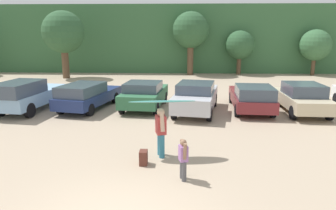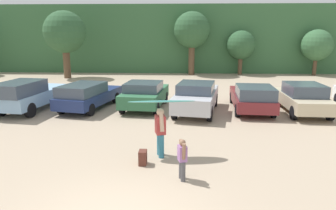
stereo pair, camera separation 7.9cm
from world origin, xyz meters
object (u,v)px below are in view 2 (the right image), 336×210
object	(u,v)px
parked_car_forest_green	(145,94)
parked_car_champagne	(303,98)
parked_car_silver	(196,97)
person_child	(182,157)
parked_car_navy	(88,95)
parked_car_sky_blue	(29,94)
parked_car_maroon	(252,97)
person_adult	(160,129)
backpack_dropped	(143,158)
surfboard_teal	(162,101)

from	to	relation	value
parked_car_forest_green	parked_car_champagne	size ratio (longest dim) A/B	1.00
parked_car_silver	person_child	world-z (taller)	parked_car_silver
parked_car_navy	parked_car_champagne	size ratio (longest dim) A/B	1.12
parked_car_navy	parked_car_sky_blue	bearing A→B (deg)	112.70
parked_car_sky_blue	parked_car_maroon	xyz separation A→B (m)	(11.52, 0.45, -0.14)
parked_car_champagne	person_child	size ratio (longest dim) A/B	3.70
parked_car_navy	parked_car_maroon	distance (m)	8.63
parked_car_navy	parked_car_champagne	distance (m)	11.11
person_adult	parked_car_champagne	bearing A→B (deg)	-153.07
parked_car_champagne	person_child	xyz separation A→B (m)	(-6.09, -7.77, -0.12)
parked_car_maroon	backpack_dropped	size ratio (longest dim) A/B	10.69
parked_car_forest_green	backpack_dropped	xyz separation A→B (m)	(0.79, -7.45, -0.54)
person_child	backpack_dropped	bearing A→B (deg)	-53.77
person_child	surfboard_teal	bearing A→B (deg)	-84.24
parked_car_maroon	backpack_dropped	bearing A→B (deg)	149.40
parked_car_sky_blue	parked_car_forest_green	distance (m)	5.96
parked_car_silver	parked_car_champagne	world-z (taller)	parked_car_silver
parked_car_sky_blue	person_adult	xyz separation A→B (m)	(7.19, -5.87, 0.05)
parked_car_champagne	backpack_dropped	bearing A→B (deg)	134.49
person_adult	surfboard_teal	size ratio (longest dim) A/B	0.73
person_child	parked_car_sky_blue	bearing A→B (deg)	-58.58
parked_car_silver	surfboard_teal	distance (m)	6.05
parked_car_sky_blue	parked_car_maroon	size ratio (longest dim) A/B	1.04
parked_car_forest_green	parked_car_silver	size ratio (longest dim) A/B	0.89
parked_car_maroon	person_adult	xyz separation A→B (m)	(-4.33, -6.32, 0.19)
person_child	parked_car_silver	bearing A→B (deg)	-110.27
parked_car_champagne	parked_car_silver	bearing A→B (deg)	93.48
parked_car_champagne	parked_car_sky_blue	bearing A→B (deg)	92.45
parked_car_champagne	person_adult	distance (m)	9.13
parked_car_navy	person_adult	size ratio (longest dim) A/B	2.97
parked_car_navy	person_child	world-z (taller)	parked_car_navy
parked_car_maroon	parked_car_champagne	distance (m)	2.49
parked_car_sky_blue	parked_car_navy	size ratio (longest dim) A/B	1.03
parked_car_sky_blue	person_child	bearing A→B (deg)	-126.19
parked_car_maroon	surfboard_teal	bearing A→B (deg)	149.27
surfboard_teal	person_adult	bearing A→B (deg)	63.05
parked_car_sky_blue	surfboard_teal	size ratio (longest dim) A/B	2.22
parked_car_navy	person_adult	xyz separation A→B (m)	(4.30, -6.41, 0.16)
surfboard_teal	parked_car_sky_blue	bearing A→B (deg)	-45.26
parked_car_sky_blue	parked_car_champagne	world-z (taller)	parked_car_sky_blue
parked_car_maroon	parked_car_forest_green	bearing A→B (deg)	89.64
parked_car_silver	surfboard_teal	bearing A→B (deg)	176.77
person_adult	surfboard_teal	distance (m)	0.92
surfboard_teal	parked_car_maroon	bearing A→B (deg)	-131.33
parked_car_sky_blue	person_adult	world-z (taller)	parked_car_sky_blue
backpack_dropped	person_adult	bearing A→B (deg)	54.69
person_child	backpack_dropped	xyz separation A→B (m)	(-1.22, 0.98, -0.44)
parked_car_silver	parked_car_sky_blue	bearing A→B (deg)	100.52
parked_car_navy	parked_car_silver	xyz separation A→B (m)	(5.73, -0.51, 0.07)
parked_car_champagne	parked_car_navy	bearing A→B (deg)	89.90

